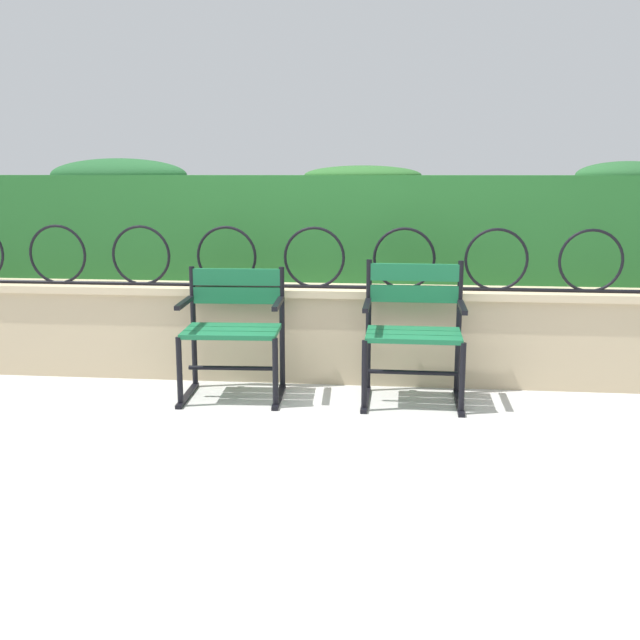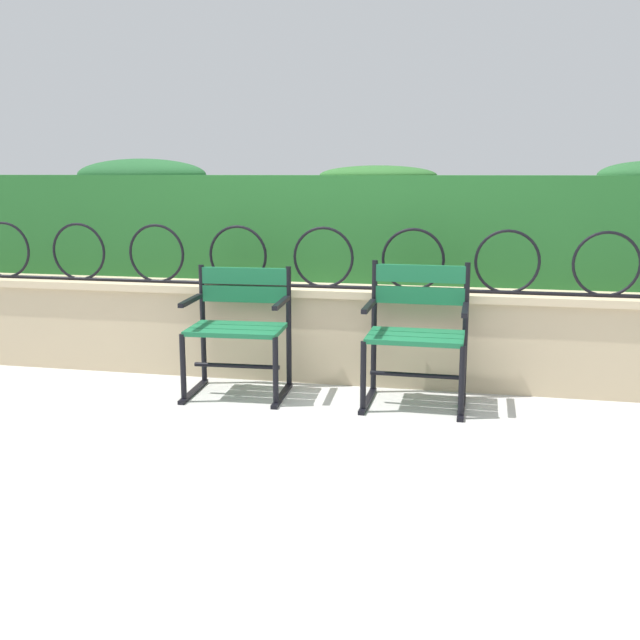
{
  "view_description": "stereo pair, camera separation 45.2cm",
  "coord_description": "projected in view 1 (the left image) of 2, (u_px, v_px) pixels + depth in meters",
  "views": [
    {
      "loc": [
        0.47,
        -4.32,
        1.43
      ],
      "look_at": [
        0.0,
        0.09,
        0.55
      ],
      "focal_mm": 41.91,
      "sensor_mm": 36.0,
      "label": 1
    },
    {
      "loc": [
        0.92,
        -4.25,
        1.43
      ],
      "look_at": [
        0.0,
        0.09,
        0.55
      ],
      "focal_mm": 41.91,
      "sensor_mm": 36.0,
      "label": 2
    }
  ],
  "objects": [
    {
      "name": "stone_wall",
      "position": [
        330.0,
        332.0,
        5.22
      ],
      "size": [
        6.46,
        0.41,
        0.65
      ],
      "color": "tan",
      "rests_on": "ground"
    },
    {
      "name": "hedge_row",
      "position": [
        333.0,
        223.0,
        5.48
      ],
      "size": [
        6.33,
        0.48,
        0.88
      ],
      "color": "#236028",
      "rests_on": "stone_wall"
    },
    {
      "name": "ground_plane",
      "position": [
        318.0,
        412.0,
        4.54
      ],
      "size": [
        60.0,
        60.0,
        0.0
      ],
      "primitive_type": "plane",
      "color": "#B7B5AF"
    },
    {
      "name": "park_chair_left",
      "position": [
        234.0,
        326.0,
        4.8
      ],
      "size": [
        0.66,
        0.55,
        0.82
      ],
      "color": "#19663D",
      "rests_on": "ground"
    },
    {
      "name": "park_chair_right",
      "position": [
        414.0,
        328.0,
        4.69
      ],
      "size": [
        0.63,
        0.52,
        0.88
      ],
      "color": "#19663D",
      "rests_on": "ground"
    },
    {
      "name": "iron_arch_fence",
      "position": [
        316.0,
        260.0,
        5.06
      ],
      "size": [
        5.94,
        0.02,
        0.42
      ],
      "color": "black",
      "rests_on": "stone_wall"
    }
  ]
}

